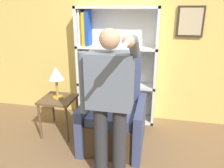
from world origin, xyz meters
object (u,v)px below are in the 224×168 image
bookcase (109,66)px  person_standing (109,100)px  side_table (58,104)px  table_lamp (56,75)px  armchair (115,117)px

bookcase → person_standing: bearing=-76.8°
side_table → table_lamp: (-0.00, -0.00, 0.45)m
bookcase → armchair: bearing=-71.1°
person_standing → table_lamp: size_ratio=3.49×
side_table → person_standing: bearing=-38.5°
armchair → person_standing: 0.92m
person_standing → table_lamp: person_standing is taller
armchair → person_standing: (0.09, -0.71, 0.57)m
person_standing → side_table: person_standing is taller
side_table → table_lamp: table_lamp is taller
side_table → table_lamp: bearing=-135.0°
bookcase → table_lamp: bookcase is taller
table_lamp → bookcase: bearing=47.7°
side_table → bookcase: bearing=47.7°
person_standing → armchair: bearing=97.0°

